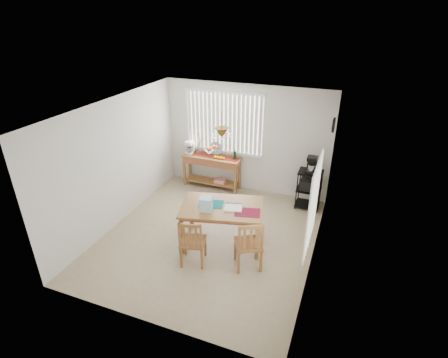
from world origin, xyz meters
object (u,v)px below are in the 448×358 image
at_px(cart_items, 312,164).
at_px(dining_table, 222,210).
at_px(wire_cart, 309,186).
at_px(sideboard, 212,164).
at_px(chair_right, 249,245).
at_px(chair_left, 192,242).

bearing_deg(cart_items, dining_table, -124.47).
height_order(wire_cart, cart_items, cart_items).
height_order(sideboard, dining_table, sideboard).
relative_size(wire_cart, dining_table, 0.53).
bearing_deg(cart_items, wire_cart, -90.00).
height_order(cart_items, dining_table, cart_items).
distance_m(wire_cart, dining_table, 2.35).
height_order(cart_items, chair_right, cart_items).
distance_m(wire_cart, cart_items, 0.52).
bearing_deg(cart_items, sideboard, 176.52).
relative_size(cart_items, dining_table, 0.22).
height_order(chair_left, chair_right, chair_right).
bearing_deg(wire_cart, cart_items, 90.00).
height_order(wire_cart, dining_table, wire_cart).
bearing_deg(sideboard, chair_right, -55.69).
height_order(wire_cart, chair_right, chair_right).
bearing_deg(cart_items, chair_left, -120.34).
relative_size(sideboard, cart_items, 3.98).
bearing_deg(dining_table, wire_cart, 55.40).
distance_m(sideboard, chair_left, 2.98).
bearing_deg(dining_table, chair_left, -108.23).
bearing_deg(chair_left, wire_cart, 59.57).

